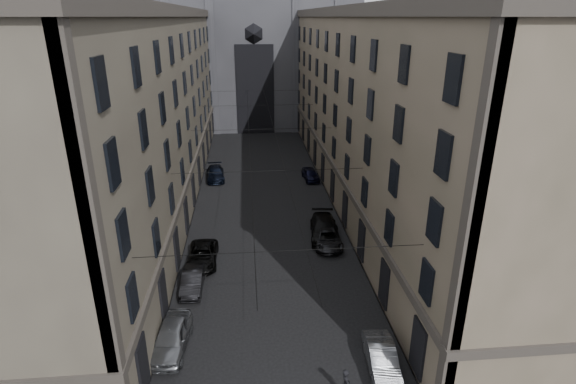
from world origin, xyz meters
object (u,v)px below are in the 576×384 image
object	(u,v)px
car_right_midfar	(324,229)
car_right_far	(310,174)
gothic_tower	(252,18)
car_left_midfar	(203,255)
car_left_midnear	(193,281)
car_right_midnear	(327,237)
car_left_far	(215,173)
car_right_near	(382,359)
car_left_near	(171,337)

from	to	relation	value
car_right_midfar	car_right_far	distance (m)	14.81
gothic_tower	car_left_midfar	distance (m)	55.69
car_left_midnear	car_right_midnear	distance (m)	12.02
car_left_far	car_right_midnear	xyz separation A→B (m)	(10.33, -17.40, -0.05)
gothic_tower	car_right_near	xyz separation A→B (m)	(5.38, -65.10, -17.10)
car_right_far	car_left_midnear	bearing A→B (deg)	-122.38
gothic_tower	car_left_far	distance (m)	37.76
car_left_midfar	car_left_far	bearing A→B (deg)	90.50
gothic_tower	car_left_far	size ratio (longest dim) A/B	11.81
gothic_tower	car_right_far	distance (m)	38.91
car_left_far	car_right_midnear	size ratio (longest dim) A/B	1.02
car_right_far	car_right_midfar	bearing A→B (deg)	-98.33
car_left_near	car_left_far	distance (m)	29.17
car_left_midnear	car_left_far	bearing A→B (deg)	89.68
car_left_midnear	car_right_midfar	xyz separation A→B (m)	(10.50, 7.08, 0.14)
car_left_midnear	car_right_midfar	bearing A→B (deg)	34.30
car_left_midnear	car_right_midfar	world-z (taller)	car_right_midfar
car_right_midfar	car_left_far	bearing A→B (deg)	129.04
car_right_near	car_right_far	distance (m)	30.64
car_right_near	car_right_midfar	size ratio (longest dim) A/B	0.75
car_left_near	car_right_midfar	distance (m)	17.19
car_right_near	car_left_near	bearing A→B (deg)	171.30
car_left_near	car_right_far	distance (m)	30.39
car_right_midnear	car_left_midnear	bearing A→B (deg)	-148.54
car_left_midfar	car_right_near	bearing A→B (deg)	-49.21
car_left_far	car_left_near	bearing A→B (deg)	-96.60
car_left_near	car_right_near	size ratio (longest dim) A/B	1.10
gothic_tower	car_left_midnear	bearing A→B (deg)	-95.72
car_right_midfar	car_left_midfar	bearing A→B (deg)	-154.54
car_right_near	car_right_midnear	distance (m)	14.47
car_left_midfar	car_right_midfar	bearing A→B (deg)	19.14
gothic_tower	car_left_near	bearing A→B (deg)	-95.67
gothic_tower	car_left_midfar	size ratio (longest dim) A/B	12.04
car_left_midfar	car_right_midnear	distance (m)	10.41
gothic_tower	car_right_near	bearing A→B (deg)	-85.27
car_left_far	car_right_near	xyz separation A→B (m)	(10.76, -31.86, -0.02)
car_left_midnear	car_right_near	bearing A→B (deg)	-38.20
car_left_near	gothic_tower	bearing A→B (deg)	89.04
car_left_midfar	car_right_near	size ratio (longest dim) A/B	1.14
car_left_midnear	car_left_far	distance (m)	23.08
car_left_midfar	car_right_far	bearing A→B (deg)	59.04
gothic_tower	car_left_midfar	world-z (taller)	gothic_tower
car_left_midnear	car_left_midfar	xyz separation A→B (m)	(0.39, 3.59, -0.00)
car_left_midfar	car_right_midnear	size ratio (longest dim) A/B	1.00
gothic_tower	car_left_midnear	xyz separation A→B (m)	(-5.64, -56.32, -17.13)
gothic_tower	car_left_far	bearing A→B (deg)	-99.20
car_left_far	car_right_midfar	xyz separation A→B (m)	(10.24, -16.01, 0.10)
car_right_midfar	car_right_far	size ratio (longest dim) A/B	1.41
gothic_tower	car_left_midnear	size ratio (longest dim) A/B	14.24
car_left_midfar	car_right_midnear	world-z (taller)	car_left_midfar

